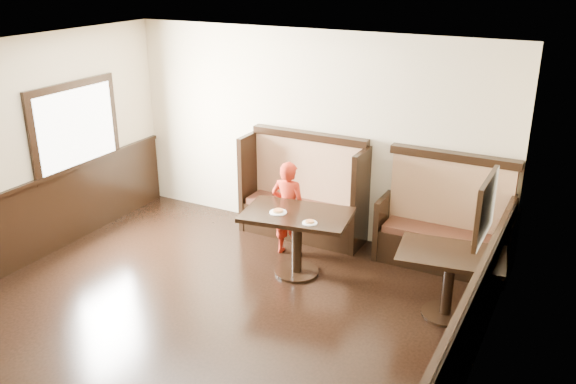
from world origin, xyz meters
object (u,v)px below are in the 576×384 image
Objects in this scene: booth_neighbor at (445,230)px; table_neighbor at (450,269)px; child at (288,209)px; table_main at (297,227)px; booth_main at (305,199)px.

booth_neighbor is 1.39× the size of table_neighbor.
table_neighbor is 2.27m from child.
table_neighbor is (0.34, -1.16, 0.09)m from booth_neighbor.
booth_neighbor is 1.87m from table_main.
booth_main is 1.37× the size of child.
child is (0.08, -0.64, 0.11)m from booth_main.
table_neighbor is at bearing -26.84° from booth_main.
child is (-1.87, -0.64, 0.16)m from booth_neighbor.
child is (-0.34, 0.43, 0.02)m from table_main.
table_neighbor is (1.87, -0.09, -0.05)m from table_main.
booth_main is at bearing 102.28° from table_main.
booth_neighbor reaches higher than child.
booth_neighbor is at bearing -0.05° from booth_main.
table_main is at bearing -68.45° from booth_main.
booth_main is 1.95m from booth_neighbor.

